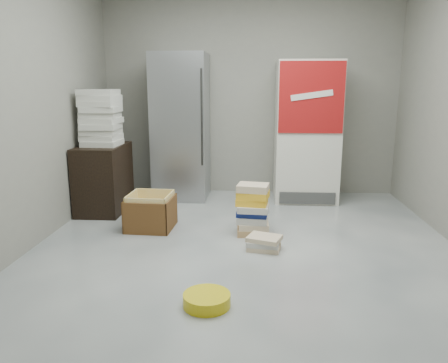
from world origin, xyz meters
name	(u,v)px	position (x,y,z in m)	size (l,w,h in m)	color
ground	(244,259)	(0.00, 0.00, 0.00)	(5.00, 5.00, 0.00)	#BBBCB7
room_shell	(247,47)	(0.00, 0.00, 1.80)	(4.04, 5.04, 2.82)	gray
steel_fridge	(181,127)	(-0.90, 2.13, 0.95)	(0.70, 0.72, 1.90)	#B0B2B9
coke_cooler	(307,132)	(0.75, 2.12, 0.90)	(0.80, 0.73, 1.80)	silver
wood_shelf	(104,178)	(-1.73, 1.40, 0.40)	(0.50, 0.80, 0.80)	black
supply_box_stack	(101,118)	(-1.72, 1.40, 1.12)	(0.43, 0.44, 0.65)	silver
phonebook_stack_main	(253,209)	(0.07, 0.67, 0.26)	(0.35, 0.30, 0.52)	tan
phonebook_stack_side	(264,243)	(0.18, 0.24, 0.07)	(0.35, 0.31, 0.13)	beige
cardboard_box	(151,214)	(-1.02, 0.78, 0.16)	(0.50, 0.50, 0.38)	yellow
bucket_lid	(207,300)	(-0.24, -0.85, 0.04)	(0.33, 0.33, 0.09)	yellow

